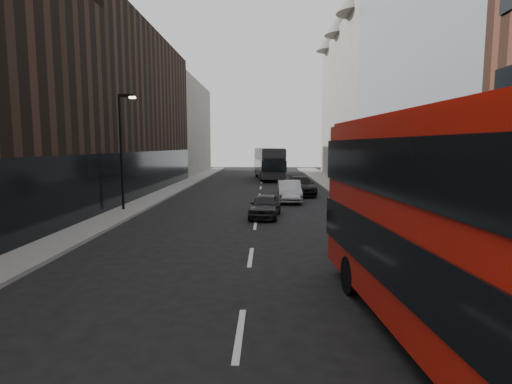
# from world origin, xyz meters

# --- Properties ---
(sidewalk_right) EXTENTS (3.00, 80.00, 0.15)m
(sidewalk_right) POSITION_xyz_m (7.50, 25.00, 0.07)
(sidewalk_right) COLOR slate
(sidewalk_right) RESTS_ON ground
(sidewalk_left) EXTENTS (2.00, 80.00, 0.15)m
(sidewalk_left) POSITION_xyz_m (-8.00, 25.00, 0.07)
(sidewalk_left) COLOR slate
(sidewalk_left) RESTS_ON ground
(building_modern_block) EXTENTS (5.03, 22.00, 20.00)m
(building_modern_block) POSITION_xyz_m (11.47, 21.00, 9.90)
(building_modern_block) COLOR #9A9FA4
(building_modern_block) RESTS_ON ground
(building_victorian) EXTENTS (6.50, 24.00, 21.00)m
(building_victorian) POSITION_xyz_m (11.38, 44.00, 9.66)
(building_victorian) COLOR slate
(building_victorian) RESTS_ON ground
(building_left_mid) EXTENTS (5.00, 24.00, 14.00)m
(building_left_mid) POSITION_xyz_m (-11.50, 30.00, 7.00)
(building_left_mid) COLOR black
(building_left_mid) RESTS_ON ground
(building_left_far) EXTENTS (5.00, 20.00, 13.00)m
(building_left_far) POSITION_xyz_m (-11.50, 52.00, 6.50)
(building_left_far) COLOR slate
(building_left_far) RESTS_ON ground
(street_lamp) EXTENTS (1.06, 0.22, 7.00)m
(street_lamp) POSITION_xyz_m (-8.22, 18.00, 4.18)
(street_lamp) COLOR black
(street_lamp) RESTS_ON sidewalk_left
(red_bus) EXTENTS (3.72, 11.87, 4.72)m
(red_bus) POSITION_xyz_m (4.38, 0.86, 2.62)
(red_bus) COLOR #B6160B
(red_bus) RESTS_ON ground
(grey_bus) EXTENTS (3.87, 11.81, 3.75)m
(grey_bus) POSITION_xyz_m (0.80, 42.40, 2.01)
(grey_bus) COLOR black
(grey_bus) RESTS_ON ground
(car_a) EXTENTS (2.02, 4.06, 1.33)m
(car_a) POSITION_xyz_m (0.50, 16.29, 0.67)
(car_a) COLOR black
(car_a) RESTS_ON ground
(car_b) EXTENTS (1.63, 4.61, 1.52)m
(car_b) POSITION_xyz_m (2.23, 22.73, 0.76)
(car_b) COLOR gray
(car_b) RESTS_ON ground
(car_c) EXTENTS (2.49, 5.43, 1.54)m
(car_c) POSITION_xyz_m (3.35, 26.68, 0.77)
(car_c) COLOR black
(car_c) RESTS_ON ground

